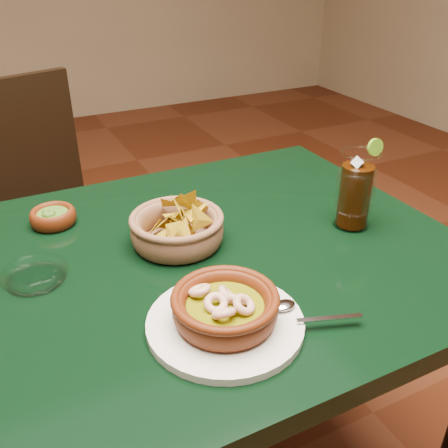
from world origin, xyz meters
name	(u,v)px	position (x,y,z in m)	size (l,w,h in m)	color
dining_table	(155,307)	(0.00, 0.00, 0.65)	(1.20, 0.80, 0.75)	black
dining_chair	(45,223)	(-0.11, 0.71, 0.51)	(0.54, 0.54, 0.93)	black
shrimp_plate	(225,311)	(0.05, -0.21, 0.78)	(0.31, 0.24, 0.07)	silver
chip_basket	(177,229)	(0.07, 0.05, 0.78)	(0.21, 0.21, 0.13)	brown
guacamole_ramekin	(53,217)	(-0.13, 0.24, 0.77)	(0.11, 0.11, 0.04)	#481907
cola_drink	(355,191)	(0.42, -0.05, 0.83)	(0.16, 0.16, 0.18)	white
glass_ashtray	(35,274)	(-0.20, 0.04, 0.76)	(0.12, 0.12, 0.03)	white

